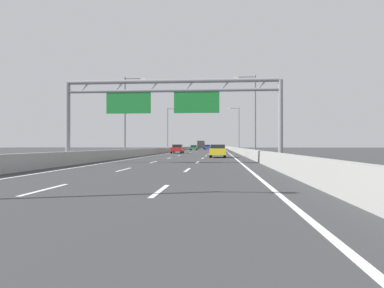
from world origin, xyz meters
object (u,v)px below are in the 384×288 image
at_px(silver_car, 219,148).
at_px(blue_car, 208,147).
at_px(streetlamp_left_mid, 127,112).
at_px(sign_gantry, 169,100).
at_px(streetlamp_right_far, 238,127).
at_px(streetlamp_left_far, 169,127).
at_px(box_truck, 201,145).
at_px(yellow_car, 218,151).
at_px(orange_car, 221,149).
at_px(red_car, 177,149).
at_px(streetlamp_right_mid, 253,111).
at_px(green_car, 194,148).

distance_m(silver_car, blue_car, 24.01).
relative_size(streetlamp_left_mid, silver_car, 2.15).
height_order(sign_gantry, streetlamp_right_far, streetlamp_right_far).
xyz_separation_m(streetlamp_left_far, box_truck, (3.89, 60.22, -3.71)).
bearing_deg(blue_car, sign_gantry, -89.99).
distance_m(streetlamp_right_far, yellow_car, 36.41).
bearing_deg(orange_car, silver_car, 91.35).
height_order(orange_car, silver_car, silver_car).
bearing_deg(streetlamp_left_far, streetlamp_left_mid, -90.00).
bearing_deg(streetlamp_left_mid, sign_gantry, -64.14).
bearing_deg(red_car, blue_car, 85.86).
bearing_deg(orange_car, streetlamp_right_mid, -83.25).
distance_m(yellow_car, blue_car, 69.78).
distance_m(sign_gantry, box_truck, 109.98).
distance_m(streetlamp_left_mid, yellow_car, 11.86).
distance_m(orange_car, blue_car, 37.87).
relative_size(sign_gantry, green_car, 3.59).
bearing_deg(streetlamp_right_mid, streetlamp_right_far, 90.00).
height_order(streetlamp_left_far, blue_car, streetlamp_left_far).
bearing_deg(yellow_car, box_truck, 94.13).
distance_m(green_car, red_car, 39.92).
bearing_deg(yellow_car, sign_gantry, -104.40).
bearing_deg(streetlamp_right_mid, sign_gantry, -116.85).
height_order(silver_car, yellow_car, silver_car).
bearing_deg(box_truck, streetlamp_right_mid, -83.36).
bearing_deg(streetlamp_right_mid, yellow_car, -162.51).
bearing_deg(green_car, streetlamp_left_far, -98.42).
xyz_separation_m(sign_gantry, streetlamp_right_far, (7.63, 49.66, 0.58)).
distance_m(silver_car, yellow_car, 45.96).
height_order(streetlamp_left_mid, streetlamp_right_far, same).
xyz_separation_m(streetlamp_right_far, box_truck, (-11.04, 60.22, -3.71)).
bearing_deg(blue_car, red_car, -94.14).
xyz_separation_m(orange_car, blue_car, (-4.01, 37.66, 0.06)).
distance_m(sign_gantry, streetlamp_right_mid, 16.90).
xyz_separation_m(yellow_car, red_car, (-7.09, 20.76, 0.01)).
bearing_deg(green_car, streetlamp_right_far, -65.56).
relative_size(streetlamp_left_mid, yellow_car, 2.29).
bearing_deg(green_car, silver_car, -63.62).
distance_m(yellow_car, box_truck, 96.36).
height_order(green_car, red_car, red_car).
distance_m(streetlamp_right_mid, yellow_car, 6.31).
relative_size(sign_gantry, streetlamp_left_mid, 1.73).
relative_size(streetlamp_left_mid, streetlamp_right_mid, 1.00).
relative_size(green_car, box_truck, 0.51).
distance_m(sign_gantry, silver_car, 59.99).
xyz_separation_m(orange_car, box_truck, (-7.40, 64.08, 0.96)).
distance_m(streetlamp_left_mid, green_car, 59.68).
distance_m(orange_car, silver_car, 13.93).
bearing_deg(streetlamp_left_mid, orange_car, 69.83).
bearing_deg(streetlamp_right_mid, silver_car, 95.07).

